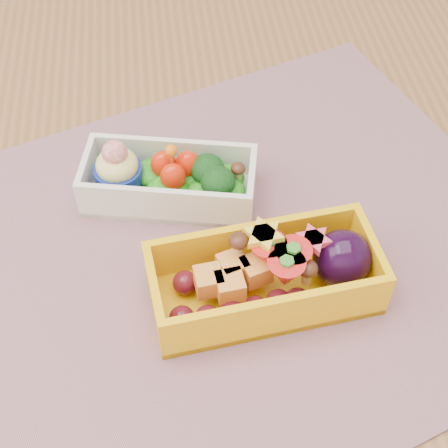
{
  "coord_description": "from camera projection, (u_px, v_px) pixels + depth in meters",
  "views": [
    {
      "loc": [
        -0.01,
        -0.39,
        1.21
      ],
      "look_at": [
        0.03,
        -0.03,
        0.79
      ],
      "focal_mm": 53.16,
      "sensor_mm": 36.0,
      "label": 1
    }
  ],
  "objects": [
    {
      "name": "table",
      "position": [
        194.0,
        288.0,
        0.68
      ],
      "size": [
        1.2,
        0.8,
        0.75
      ],
      "color": "brown",
      "rests_on": "ground"
    },
    {
      "name": "placemat",
      "position": [
        216.0,
        257.0,
        0.58
      ],
      "size": [
        0.67,
        0.59,
        0.0
      ],
      "primitive_type": "cube",
      "rotation": [
        0.0,
        0.0,
        0.34
      ],
      "color": "#9D6C73",
      "rests_on": "table"
    },
    {
      "name": "bento_white",
      "position": [
        168.0,
        180.0,
        0.61
      ],
      "size": [
        0.17,
        0.1,
        0.07
      ],
      "rotation": [
        0.0,
        0.0,
        -0.21
      ],
      "color": "silver",
      "rests_on": "placemat"
    },
    {
      "name": "bento_yellow",
      "position": [
        270.0,
        276.0,
        0.53
      ],
      "size": [
        0.19,
        0.1,
        0.06
      ],
      "rotation": [
        0.0,
        0.0,
        0.11
      ],
      "color": "#FDB90C",
      "rests_on": "placemat"
    }
  ]
}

